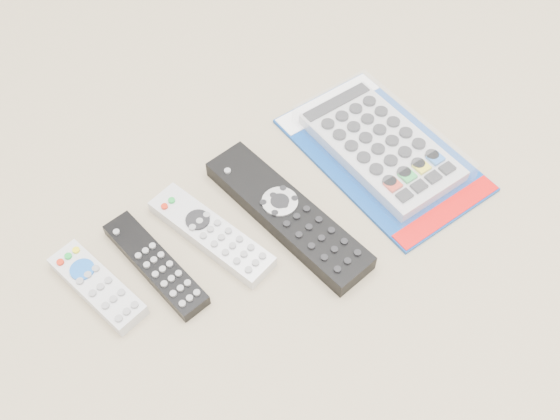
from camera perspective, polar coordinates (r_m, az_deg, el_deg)
remote_small_grey at (r=0.78m, az=-16.35°, el=-6.69°), size 0.06×0.14×0.02m
remote_slim_black at (r=0.78m, az=-11.30°, el=-4.90°), size 0.05×0.17×0.02m
remote_silver_dvd at (r=0.79m, az=-6.28°, el=-2.18°), size 0.08×0.19×0.02m
remote_large_black at (r=0.80m, az=0.69°, el=-0.39°), size 0.08×0.26×0.03m
jumbo_remote_packaged at (r=0.88m, az=9.23°, el=5.84°), size 0.18×0.29×0.04m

